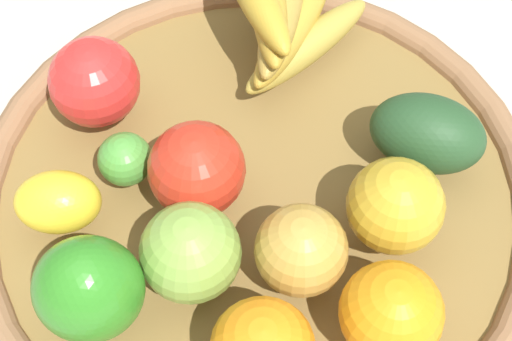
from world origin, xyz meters
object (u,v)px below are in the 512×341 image
bell_pepper (93,293)px  apple_1 (190,253)px  apple_3 (395,206)px  apple_2 (94,82)px  apple_4 (197,170)px  lemon_0 (58,202)px  banana_bunch (281,16)px  avocado (427,134)px  orange_0 (391,313)px  lime_0 (125,159)px  apple_0 (301,250)px

bell_pepper → apple_1: bearing=20.6°
apple_3 → bell_pepper: bell_pepper is taller
apple_2 → apple_4: (0.12, 0.00, 0.00)m
apple_4 → lemon_0: (-0.06, -0.09, -0.01)m
banana_bunch → avocado: size_ratio=1.66×
apple_3 → orange_0: bearing=-51.8°
apple_1 → bell_pepper: 0.07m
apple_3 → lemon_0: apple_3 is taller
orange_0 → apple_4: bearing=-174.4°
apple_4 → lemon_0: size_ratio=1.14×
apple_3 → apple_4: (-0.13, -0.08, 0.00)m
lemon_0 → apple_1: bearing=20.3°
apple_2 → apple_1: bearing=-15.5°
apple_1 → apple_3: same height
orange_0 → lemon_0: 0.26m
orange_0 → apple_2: bearing=-176.2°
lime_0 → apple_3: bearing=31.7°
lime_0 → apple_1: bearing=-12.1°
apple_0 → apple_1: 0.08m
apple_1 → lemon_0: 0.12m
apple_3 → apple_1: bearing=-120.0°
banana_bunch → lemon_0: (0.00, -0.25, -0.02)m
apple_2 → bell_pepper: size_ratio=0.85×
apple_3 → lemon_0: size_ratio=1.11×
apple_4 → lemon_0: apple_4 is taller
apple_3 → apple_4: bearing=-146.3°
apple_0 → apple_1: size_ratio=0.93×
avocado → apple_4: 0.19m
apple_0 → apple_3: size_ratio=0.93×
lime_0 → orange_0: bearing=11.0°
apple_0 → apple_4: 0.10m
orange_0 → bell_pepper: bell_pepper is taller
apple_1 → orange_0: 0.15m
apple_1 → orange_0: (0.13, 0.07, -0.00)m
apple_0 → lemon_0: size_ratio=1.03×
orange_0 → avocado: bearing=119.7°
apple_1 → apple_4: bearing=134.2°
apple_2 → avocado: 0.27m
avocado → apple_2: bearing=-144.4°
apple_2 → banana_bunch: banana_bunch is taller
apple_3 → banana_bunch: bearing=159.3°
apple_2 → lime_0: size_ratio=1.72×
banana_bunch → lime_0: bearing=-87.6°
apple_0 → orange_0: (0.08, 0.01, 0.00)m
banana_bunch → lemon_0: 0.25m
apple_0 → bell_pepper: size_ratio=0.77×
apple_2 → bell_pepper: bearing=-38.1°
bell_pepper → avocado: bearing=22.5°
apple_4 → orange_0: apple_4 is taller
avocado → lemon_0: 0.29m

